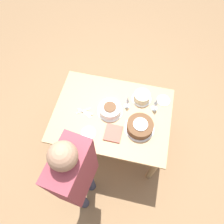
{
  "coord_description": "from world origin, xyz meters",
  "views": [
    {
      "loc": [
        0.25,
        -1.13,
        2.95
      ],
      "look_at": [
        0.0,
        0.0,
        0.8
      ],
      "focal_mm": 35.0,
      "sensor_mm": 36.0,
      "label": 1
    }
  ],
  "objects_px": {
    "person_cutting": "(76,177)",
    "cake_front_chocolate": "(140,126)",
    "cake_back_decorated": "(142,97)",
    "wine_glass_far": "(156,102)",
    "cake_center_white": "(110,109)",
    "wine_glass_near": "(128,100)"
  },
  "relations": [
    {
      "from": "cake_back_decorated",
      "to": "wine_glass_near",
      "type": "relative_size",
      "value": 1.18
    },
    {
      "from": "wine_glass_near",
      "to": "person_cutting",
      "type": "bearing_deg",
      "value": -106.0
    },
    {
      "from": "cake_center_white",
      "to": "cake_back_decorated",
      "type": "distance_m",
      "value": 0.4
    },
    {
      "from": "cake_center_white",
      "to": "person_cutting",
      "type": "height_order",
      "value": "person_cutting"
    },
    {
      "from": "cake_center_white",
      "to": "wine_glass_far",
      "type": "relative_size",
      "value": 1.33
    },
    {
      "from": "wine_glass_near",
      "to": "cake_center_white",
      "type": "bearing_deg",
      "value": -148.41
    },
    {
      "from": "cake_back_decorated",
      "to": "wine_glass_near",
      "type": "bearing_deg",
      "value": -138.6
    },
    {
      "from": "cake_front_chocolate",
      "to": "cake_back_decorated",
      "type": "height_order",
      "value": "cake_front_chocolate"
    },
    {
      "from": "cake_front_chocolate",
      "to": "cake_back_decorated",
      "type": "relative_size",
      "value": 1.43
    },
    {
      "from": "cake_front_chocolate",
      "to": "cake_center_white",
      "type": "bearing_deg",
      "value": 158.9
    },
    {
      "from": "cake_back_decorated",
      "to": "wine_glass_near",
      "type": "xyz_separation_m",
      "value": [
        -0.15,
        -0.13,
        0.08
      ]
    },
    {
      "from": "cake_front_chocolate",
      "to": "cake_back_decorated",
      "type": "bearing_deg",
      "value": 95.77
    },
    {
      "from": "cake_front_chocolate",
      "to": "wine_glass_far",
      "type": "distance_m",
      "value": 0.32
    },
    {
      "from": "cake_back_decorated",
      "to": "person_cutting",
      "type": "relative_size",
      "value": 0.13
    },
    {
      "from": "cake_back_decorated",
      "to": "wine_glass_far",
      "type": "bearing_deg",
      "value": -30.56
    },
    {
      "from": "cake_center_white",
      "to": "cake_back_decorated",
      "type": "xyz_separation_m",
      "value": [
        0.33,
        0.24,
        0.0
      ]
    },
    {
      "from": "cake_center_white",
      "to": "cake_back_decorated",
      "type": "height_order",
      "value": "cake_center_white"
    },
    {
      "from": "person_cutting",
      "to": "cake_front_chocolate",
      "type": "bearing_deg",
      "value": -25.32
    },
    {
      "from": "cake_front_chocolate",
      "to": "wine_glass_far",
      "type": "relative_size",
      "value": 1.49
    },
    {
      "from": "cake_front_chocolate",
      "to": "wine_glass_near",
      "type": "bearing_deg",
      "value": 127.04
    },
    {
      "from": "wine_glass_far",
      "to": "cake_center_white",
      "type": "bearing_deg",
      "value": -163.68
    },
    {
      "from": "wine_glass_far",
      "to": "cake_back_decorated",
      "type": "bearing_deg",
      "value": 149.44
    }
  ]
}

